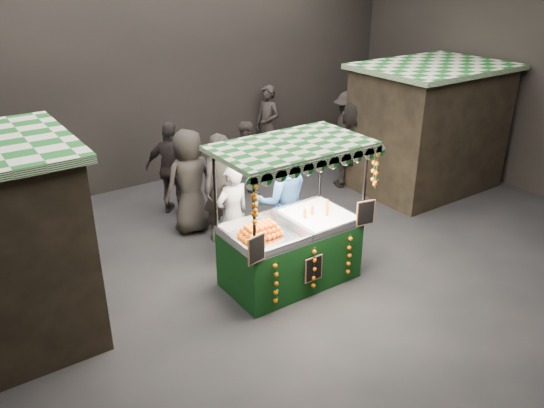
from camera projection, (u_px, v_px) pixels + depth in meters
ground at (303, 277)px, 8.32m from camera, size 12.00×12.00×0.00m
market_hall at (309, 53)px, 6.92m from camera, size 12.10×10.10×5.05m
neighbour_stall_right at (428, 127)px, 11.18m from camera, size 3.00×2.20×2.60m
juice_stall at (292, 242)px, 7.93m from camera, size 2.26×1.33×2.19m
vendor_grey at (233, 215)px, 8.41m from camera, size 0.65×0.46×1.67m
vendor_blue at (282, 201)px, 8.66m from camera, size 1.10×0.98×1.86m
shopper_0 at (223, 189)px, 9.10m from camera, size 0.78×0.61×1.89m
shopper_1 at (248, 160)px, 10.89m from camera, size 0.90×0.78×1.58m
shopper_2 at (173, 168)px, 10.12m from camera, size 1.06×1.04×1.79m
shopper_3 at (347, 132)px, 12.22m from camera, size 1.23×1.37×1.84m
shopper_4 at (190, 182)px, 9.39m from camera, size 0.95×0.65×1.88m
shopper_5 at (353, 144)px, 11.32m from camera, size 1.72×1.51×1.88m
shopper_6 at (267, 125)px, 12.66m from camera, size 0.57×0.75×1.87m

